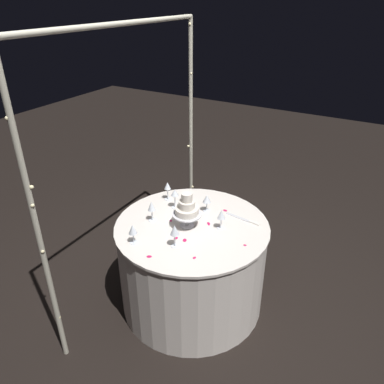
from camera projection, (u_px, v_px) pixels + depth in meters
name	position (u px, v px, depth m)	size (l,w,h in m)	color
ground_plane	(192.00, 300.00, 3.20)	(12.00, 12.00, 0.00)	black
decorative_arch	(129.00, 134.00, 2.77)	(1.88, 0.06, 2.17)	#B7B29E
main_table	(192.00, 265.00, 3.01)	(1.18, 1.18, 0.77)	silver
tiered_cake	(187.00, 209.00, 2.75)	(0.22, 0.22, 0.28)	silver
wine_glass_0	(175.00, 194.00, 3.00)	(0.06, 0.06, 0.17)	silver
wine_glass_1	(221.00, 215.00, 2.73)	(0.06, 0.06, 0.16)	silver
wine_glass_2	(168.00, 187.00, 3.12)	(0.06, 0.06, 0.16)	silver
wine_glass_3	(133.00, 230.00, 2.58)	(0.06, 0.06, 0.15)	silver
wine_glass_4	(152.00, 207.00, 2.83)	(0.06, 0.06, 0.17)	silver
wine_glass_5	(207.00, 199.00, 2.96)	(0.06, 0.06, 0.15)	silver
wine_glass_6	(175.00, 231.00, 2.53)	(0.06, 0.06, 0.17)	silver
cake_knife	(245.00, 220.00, 2.89)	(0.06, 0.30, 0.01)	silver
rose_petal_0	(209.00, 223.00, 2.85)	(0.03, 0.02, 0.00)	#C61951
rose_petal_1	(194.00, 258.00, 2.48)	(0.03, 0.02, 0.00)	#C61951
rose_petal_2	(171.00, 221.00, 2.88)	(0.03, 0.02, 0.00)	#C61951
rose_petal_3	(176.00, 238.00, 2.67)	(0.04, 0.02, 0.00)	#C61951
rose_petal_4	(245.00, 245.00, 2.60)	(0.02, 0.02, 0.00)	#C61951
rose_petal_5	(188.00, 204.00, 3.11)	(0.03, 0.02, 0.00)	#C61951
rose_petal_6	(192.00, 204.00, 3.11)	(0.04, 0.02, 0.00)	#C61951
rose_petal_7	(225.00, 210.00, 3.01)	(0.04, 0.03, 0.00)	#C61951
rose_petal_8	(149.00, 257.00, 2.49)	(0.04, 0.03, 0.00)	#C61951
rose_petal_9	(185.00, 240.00, 2.65)	(0.04, 0.03, 0.00)	#C61951
rose_petal_10	(209.00, 224.00, 2.83)	(0.03, 0.02, 0.00)	#C61951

